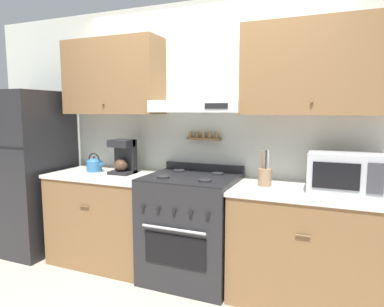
# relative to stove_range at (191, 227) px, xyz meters

# --- Properties ---
(ground_plane) EXTENTS (16.00, 16.00, 0.00)m
(ground_plane) POSITION_rel_stove_range_xyz_m (-0.00, -0.33, -0.48)
(ground_plane) COLOR #B2A38E
(wall_back) EXTENTS (5.20, 0.46, 2.55)m
(wall_back) POSITION_rel_stove_range_xyz_m (0.02, 0.32, 0.99)
(wall_back) COLOR silver
(wall_back) RESTS_ON ground_plane
(counter_left) EXTENTS (1.06, 0.69, 0.91)m
(counter_left) POSITION_rel_stove_range_xyz_m (-0.93, 0.02, -0.02)
(counter_left) COLOR brown
(counter_left) RESTS_ON ground_plane
(counter_right) EXTENTS (1.17, 0.69, 0.91)m
(counter_right) POSITION_rel_stove_range_xyz_m (0.99, 0.02, -0.02)
(counter_right) COLOR brown
(counter_right) RESTS_ON ground_plane
(stove_range) EXTENTS (0.80, 0.72, 1.01)m
(stove_range) POSITION_rel_stove_range_xyz_m (0.00, 0.00, 0.00)
(stove_range) COLOR #232326
(stove_range) RESTS_ON ground_plane
(refrigerator) EXTENTS (0.74, 0.77, 1.73)m
(refrigerator) POSITION_rel_stove_range_xyz_m (-1.92, -0.03, 0.39)
(refrigerator) COLOR #232326
(refrigerator) RESTS_ON ground_plane
(tea_kettle) EXTENTS (0.20, 0.15, 0.19)m
(tea_kettle) POSITION_rel_stove_range_xyz_m (-1.09, 0.05, 0.50)
(tea_kettle) COLOR teal
(tea_kettle) RESTS_ON counter_left
(coffee_maker) EXTENTS (0.22, 0.21, 0.34)m
(coffee_maker) POSITION_rel_stove_range_xyz_m (-0.75, 0.08, 0.60)
(coffee_maker) COLOR black
(coffee_maker) RESTS_ON counter_left
(microwave) EXTENTS (0.53, 0.37, 0.30)m
(microwave) POSITION_rel_stove_range_xyz_m (1.24, 0.07, 0.58)
(microwave) COLOR #ADAFB5
(microwave) RESTS_ON counter_right
(utensil_crock) EXTENTS (0.11, 0.11, 0.30)m
(utensil_crock) POSITION_rel_stove_range_xyz_m (0.64, 0.05, 0.51)
(utensil_crock) COLOR #8E7051
(utensil_crock) RESTS_ON counter_right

